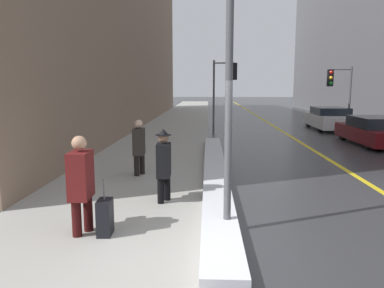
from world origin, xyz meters
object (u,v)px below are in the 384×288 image
object	(u,v)px
parked_car_white	(329,118)
rolling_suitcase	(105,218)
pedestrian_in_glasses	(139,145)
lamp_post	(229,57)
pedestrian_with_shoulder_bag	(81,180)
traffic_light_far	(338,85)
pedestrian_in_fedora	(164,163)
traffic_light_near	(226,80)
parked_car_maroon	(374,131)

from	to	relation	value
parked_car_white	rolling_suitcase	xyz separation A→B (m)	(-8.53, -15.66, -0.30)
pedestrian_in_glasses	rolling_suitcase	xyz separation A→B (m)	(0.20, -4.17, -0.54)
lamp_post	rolling_suitcase	bearing A→B (deg)	-172.84
pedestrian_in_glasses	pedestrian_with_shoulder_bag	bearing A→B (deg)	-5.18
lamp_post	parked_car_white	xyz separation A→B (m)	(6.54, 15.41, -2.26)
traffic_light_far	pedestrian_in_glasses	distance (m)	13.89
pedestrian_with_shoulder_bag	pedestrian_in_fedora	distance (m)	2.10
pedestrian_with_shoulder_bag	pedestrian_in_fedora	bearing A→B (deg)	144.61
lamp_post	traffic_light_far	size ratio (longest dim) A/B	1.38
traffic_light_near	pedestrian_in_glasses	xyz separation A→B (m)	(-2.85, -10.66, -1.90)
pedestrian_in_glasses	parked_car_maroon	xyz separation A→B (m)	(8.78, 5.83, -0.29)
pedestrian_in_fedora	parked_car_white	world-z (taller)	pedestrian_in_fedora
lamp_post	pedestrian_with_shoulder_bag	bearing A→B (deg)	-175.20
traffic_light_far	traffic_light_near	bearing A→B (deg)	-1.09
traffic_light_far	pedestrian_in_fedora	distance (m)	15.25
pedestrian_with_shoulder_bag	pedestrian_in_fedora	size ratio (longest dim) A/B	1.05
pedestrian_with_shoulder_bag	parked_car_white	bearing A→B (deg)	147.69
traffic_light_near	traffic_light_far	bearing A→B (deg)	5.89
traffic_light_near	pedestrian_in_glasses	bearing A→B (deg)	-98.81
parked_car_maroon	traffic_light_far	bearing A→B (deg)	-0.48
traffic_light_near	pedestrian_in_glasses	distance (m)	11.19
pedestrian_with_shoulder_bag	parked_car_white	world-z (taller)	pedestrian_with_shoulder_bag
traffic_light_far	pedestrian_in_glasses	bearing A→B (deg)	49.61
traffic_light_near	rolling_suitcase	world-z (taller)	traffic_light_near
traffic_light_far	pedestrian_with_shoulder_bag	size ratio (longest dim) A/B	2.10
traffic_light_far	rolling_suitcase	distance (m)	17.25
parked_car_maroon	pedestrian_in_glasses	bearing A→B (deg)	123.14
pedestrian_in_glasses	parked_car_maroon	distance (m)	10.55
pedestrian_in_glasses	parked_car_white	size ratio (longest dim) A/B	0.34
pedestrian_in_fedora	pedestrian_in_glasses	world-z (taller)	pedestrian_in_fedora
pedestrian_in_fedora	traffic_light_far	bearing A→B (deg)	146.29
parked_car_white	pedestrian_in_glasses	bearing A→B (deg)	144.36
pedestrian_with_shoulder_bag	pedestrian_in_glasses	distance (m)	4.12
pedestrian_in_glasses	parked_car_maroon	size ratio (longest dim) A/B	0.35
pedestrian_with_shoulder_bag	traffic_light_far	bearing A→B (deg)	146.09
pedestrian_with_shoulder_bag	pedestrian_in_glasses	world-z (taller)	pedestrian_with_shoulder_bag
parked_car_maroon	parked_car_white	size ratio (longest dim) A/B	0.96
traffic_light_far	pedestrian_with_shoulder_bag	distance (m)	17.33
lamp_post	traffic_light_far	bearing A→B (deg)	65.59
lamp_post	pedestrian_in_glasses	world-z (taller)	lamp_post
lamp_post	pedestrian_with_shoulder_bag	distance (m)	3.08
lamp_post	parked_car_white	bearing A→B (deg)	67.01
rolling_suitcase	pedestrian_with_shoulder_bag	bearing A→B (deg)	-100.10
traffic_light_far	pedestrian_in_glasses	size ratio (longest dim) A/B	2.26
parked_car_maroon	parked_car_white	xyz separation A→B (m)	(-0.06, 5.66, 0.05)
traffic_light_far	pedestrian_in_fedora	bearing A→B (deg)	58.07
traffic_light_far	rolling_suitcase	bearing A→B (deg)	59.06
pedestrian_in_fedora	pedestrian_with_shoulder_bag	bearing A→B (deg)	-35.39
pedestrian_with_shoulder_bag	parked_car_white	size ratio (longest dim) A/B	0.36
pedestrian_in_fedora	pedestrian_in_glasses	bearing A→B (deg)	-160.61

